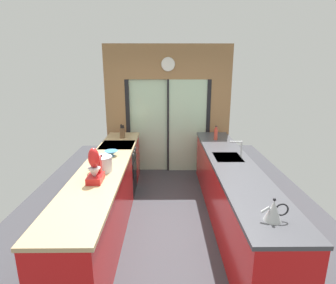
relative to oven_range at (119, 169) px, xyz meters
The scene contains 12 objects.
ground_plane 1.21m from the oven_range, 35.58° to the right, with size 5.04×7.60×0.02m, color #38383D.
back_wall_unit 1.81m from the oven_range, 51.68° to the left, with size 2.64×0.12×2.70m.
left_counter_run 1.12m from the oven_range, 90.08° to the right, with size 0.62×3.80×0.92m.
right_counter_run 2.05m from the oven_range, 27.56° to the right, with size 0.62×3.80×0.92m.
sink_faucet 2.18m from the oven_range, 19.61° to the right, with size 0.19×0.02×0.25m.
oven_range is the anchor object (origin of this frame).
mixing_bowl 0.81m from the oven_range, 88.33° to the right, with size 0.21×0.21×0.08m.
knife_block 0.76m from the oven_range, 87.91° to the left, with size 0.08×0.14×0.27m.
stand_mixer 1.72m from the oven_range, 89.34° to the right, with size 0.17×0.27×0.42m.
stock_pot 1.39m from the oven_range, 89.17° to the right, with size 0.28×0.28×0.22m.
kettle 3.12m from the oven_range, 54.01° to the right, with size 0.25×0.16×0.22m.
soap_bottle 1.92m from the oven_range, 10.21° to the left, with size 0.07×0.07×0.27m.
Camera 1 is at (-0.06, -3.36, 2.23)m, focal length 29.02 mm.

